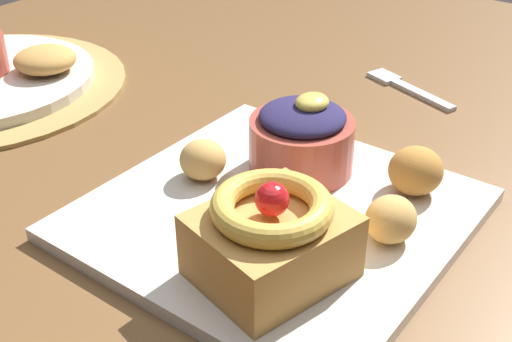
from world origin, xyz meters
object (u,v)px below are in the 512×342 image
at_px(fritter_middle, 416,171).
at_px(fork, 405,87).
at_px(fritter_back, 203,159).
at_px(cake_slice, 271,237).
at_px(fritter_front, 391,219).
at_px(front_plate, 276,214).
at_px(back_pastry, 45,60).
at_px(berry_ramekin, 302,138).

relative_size(fritter_middle, fork, 0.38).
relative_size(fritter_middle, fritter_back, 1.15).
height_order(cake_slice, fritter_front, cake_slice).
height_order(front_plate, fritter_back, fritter_back).
xyz_separation_m(cake_slice, fritter_back, (0.07, 0.12, -0.02)).
distance_m(back_pastry, fork, 0.42).
bearing_deg(back_pastry, front_plate, -99.78).
relative_size(fritter_front, back_pastry, 0.59).
bearing_deg(cake_slice, back_pastry, 72.28).
bearing_deg(front_plate, fritter_front, -78.84).
bearing_deg(fritter_back, back_pastry, 78.03).
bearing_deg(fritter_back, fritter_front, -84.56).
bearing_deg(fork, berry_ramekin, 112.94).
relative_size(cake_slice, fritter_middle, 2.49).
distance_m(fritter_front, fork, 0.31).
distance_m(cake_slice, fritter_front, 0.10).
relative_size(cake_slice, fork, 0.94).
xyz_separation_m(berry_ramekin, fork, (0.24, 0.01, -0.04)).
distance_m(fritter_front, fritter_middle, 0.07).
bearing_deg(front_plate, berry_ramekin, 15.79).
xyz_separation_m(fritter_back, back_pastry, (0.06, 0.29, 0.00)).
relative_size(fritter_front, fritter_back, 1.03).
bearing_deg(berry_ramekin, cake_slice, -154.74).
bearing_deg(front_plate, fritter_back, 88.60).
height_order(front_plate, cake_slice, cake_slice).
xyz_separation_m(berry_ramekin, fritter_front, (-0.05, -0.11, -0.01)).
bearing_deg(fritter_middle, fritter_back, 119.47).
bearing_deg(fritter_front, back_pastry, 84.35).
bearing_deg(front_plate, cake_slice, -147.09).
height_order(berry_ramekin, fritter_middle, berry_ramekin).
bearing_deg(front_plate, back_pastry, 80.22).
distance_m(cake_slice, fritter_middle, 0.16).
bearing_deg(fork, cake_slice, 121.29).
distance_m(cake_slice, back_pastry, 0.44).
distance_m(berry_ramekin, fritter_back, 0.09).
bearing_deg(fritter_middle, front_plate, 139.20).
height_order(front_plate, berry_ramekin, berry_ramekin).
distance_m(front_plate, fritter_back, 0.08).
relative_size(berry_ramekin, fork, 0.74).
distance_m(front_plate, back_pastry, 0.38).
distance_m(fritter_back, fork, 0.31).
xyz_separation_m(front_plate, back_pastry, (0.06, 0.37, 0.03)).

